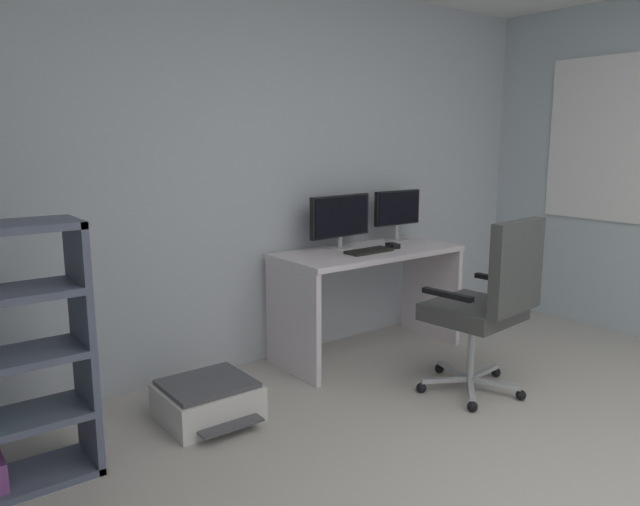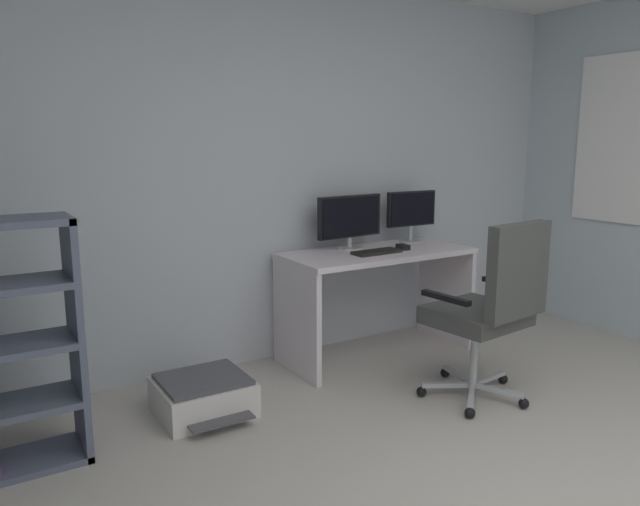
# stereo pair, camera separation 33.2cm
# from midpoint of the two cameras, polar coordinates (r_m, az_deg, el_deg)

# --- Properties ---
(wall_back) EXTENTS (4.88, 0.10, 2.51)m
(wall_back) POSITION_cam_midpoint_polar(r_m,az_deg,el_deg) (4.07, -1.96, 7.40)
(wall_back) COLOR silver
(wall_back) RESTS_ON ground
(desk) EXTENTS (1.31, 0.59, 0.74)m
(desk) POSITION_cam_midpoint_polar(r_m,az_deg,el_deg) (4.17, 7.69, -2.58)
(desk) COLOR white
(desk) RESTS_ON ground
(monitor_main) EXTENTS (0.52, 0.18, 0.37)m
(monitor_main) POSITION_cam_midpoint_polar(r_m,az_deg,el_deg) (4.14, 5.14, 3.25)
(monitor_main) COLOR #B2B5B7
(monitor_main) RESTS_ON desk
(monitor_secondary) EXTENTS (0.41, 0.18, 0.37)m
(monitor_secondary) POSITION_cam_midpoint_polar(r_m,az_deg,el_deg) (4.49, 10.73, 3.83)
(monitor_secondary) COLOR #B2B5B7
(monitor_secondary) RESTS_ON desk
(keyboard) EXTENTS (0.34, 0.14, 0.02)m
(keyboard) POSITION_cam_midpoint_polar(r_m,az_deg,el_deg) (4.02, 7.75, 0.08)
(keyboard) COLOR black
(keyboard) RESTS_ON desk
(computer_mouse) EXTENTS (0.07, 0.11, 0.03)m
(computer_mouse) POSITION_cam_midpoint_polar(r_m,az_deg,el_deg) (4.20, 10.10, 0.55)
(computer_mouse) COLOR black
(computer_mouse) RESTS_ON desk
(office_chair) EXTENTS (0.64, 0.64, 1.06)m
(office_chair) POSITION_cam_midpoint_polar(r_m,az_deg,el_deg) (3.55, 18.49, -4.58)
(office_chair) COLOR #B7BABC
(office_chair) RESTS_ON ground
(printer) EXTENTS (0.49, 0.52, 0.21)m
(printer) POSITION_cam_midpoint_polar(r_m,az_deg,el_deg) (3.43, -8.17, -13.24)
(printer) COLOR silver
(printer) RESTS_ON ground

